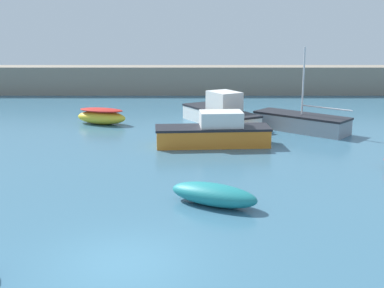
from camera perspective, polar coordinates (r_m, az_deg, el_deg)
name	(u,v)px	position (r m, az deg, el deg)	size (l,w,h in m)	color
ground_plane	(124,266)	(15.08, -7.26, -12.81)	(120.00, 120.00, 0.20)	#38667F
harbor_breakwater	(172,80)	(47.03, -2.20, 6.84)	(62.04, 2.51, 2.39)	gray
sailboat_twin_hulled	(302,122)	(32.01, 11.70, 2.26)	(5.45, 4.97, 4.91)	gray
rowboat_blue_near	(215,195)	(19.06, 2.43, -5.42)	(3.49, 2.64, 0.78)	teal
rowboat_with_red_cover	(103,116)	(33.95, -9.52, 2.96)	(3.49, 2.29, 1.00)	yellow
motorboat_with_cabin	(222,113)	(33.14, 3.22, 3.29)	(4.77, 6.39, 2.13)	white
cabin_cruiser_white	(215,133)	(27.80, 2.51, 1.22)	(6.05, 2.27, 1.80)	orange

